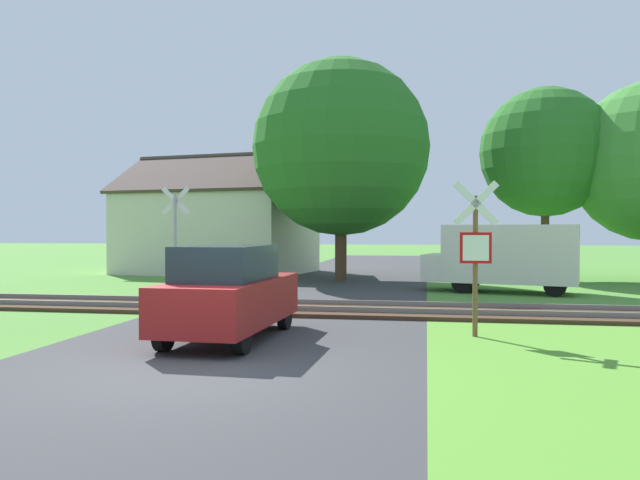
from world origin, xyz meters
TOP-DOWN VIEW (x-y plane):
  - ground_plane at (0.00, 0.00)m, footprint 160.00×160.00m
  - road_asphalt at (0.00, 2.00)m, footprint 6.71×80.00m
  - rail_track at (0.00, 7.03)m, footprint 60.00×2.60m
  - stop_sign_near at (4.27, 3.80)m, footprint 0.88×0.15m
  - crossing_sign_far at (-4.23, 9.44)m, footprint 0.88×0.16m
  - house at (-6.64, 20.43)m, footprint 9.65×7.84m
  - tree_center at (-0.10, 16.56)m, footprint 7.16×7.16m
  - tree_right at (8.24, 18.78)m, footprint 5.40×5.40m
  - mail_truck at (5.90, 12.76)m, footprint 5.20×2.98m
  - parked_car at (-0.33, 2.71)m, footprint 1.79×4.06m

SIDE VIEW (x-z plane):
  - ground_plane at x=0.00m, z-range 0.00..0.00m
  - road_asphalt at x=0.00m, z-range 0.00..0.01m
  - rail_track at x=0.00m, z-range -0.05..0.17m
  - parked_car at x=-0.33m, z-range 0.00..1.78m
  - mail_truck at x=5.90m, z-range 0.12..2.36m
  - stop_sign_near at x=4.27m, z-range 0.18..3.20m
  - crossing_sign_far at x=-4.23m, z-range 0.26..3.65m
  - house at x=-6.64m, z-range -0.79..4.97m
  - tree_right at x=8.24m, z-range 1.30..9.33m
  - tree_center at x=-0.10m, z-range 0.91..9.91m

